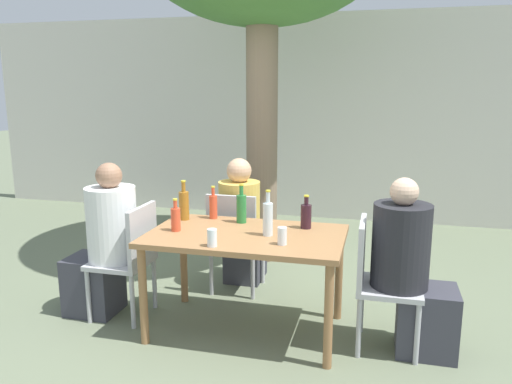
{
  "coord_description": "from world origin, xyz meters",
  "views": [
    {
      "loc": [
        0.94,
        -3.4,
        1.82
      ],
      "look_at": [
        0.0,
        0.3,
        1.02
      ],
      "focal_mm": 35.0,
      "sensor_mm": 36.0,
      "label": 1
    }
  ],
  "objects_px": {
    "soda_bottle_2": "(176,218)",
    "green_bottle_5": "(241,208)",
    "drinking_glass_1": "(282,236)",
    "patio_chair_0": "(130,254)",
    "person_seated_2": "(242,227)",
    "soda_bottle_1": "(213,206)",
    "drinking_glass_0": "(212,238)",
    "person_seated_0": "(104,247)",
    "person_seated_1": "(412,274)",
    "amber_bottle_3": "(184,204)",
    "water_bottle_4": "(268,218)",
    "wine_bottle_0": "(306,215)",
    "patio_chair_1": "(377,276)",
    "dining_table_front": "(246,245)",
    "patio_chair_2": "(235,236)"
  },
  "relations": [
    {
      "from": "soda_bottle_2",
      "to": "green_bottle_5",
      "type": "bearing_deg",
      "value": 40.16
    },
    {
      "from": "drinking_glass_1",
      "to": "patio_chair_0",
      "type": "bearing_deg",
      "value": 171.19
    },
    {
      "from": "person_seated_2",
      "to": "soda_bottle_1",
      "type": "xyz_separation_m",
      "value": [
        -0.09,
        -0.55,
        0.33
      ]
    },
    {
      "from": "drinking_glass_0",
      "to": "person_seated_2",
      "type": "bearing_deg",
      "value": 96.74
    },
    {
      "from": "person_seated_2",
      "to": "soda_bottle_2",
      "type": "height_order",
      "value": "person_seated_2"
    },
    {
      "from": "person_seated_0",
      "to": "person_seated_1",
      "type": "xyz_separation_m",
      "value": [
        2.36,
        -0.0,
        -0.01
      ]
    },
    {
      "from": "person_seated_2",
      "to": "amber_bottle_3",
      "type": "distance_m",
      "value": 0.79
    },
    {
      "from": "person_seated_2",
      "to": "water_bottle_4",
      "type": "bearing_deg",
      "value": 116.53
    },
    {
      "from": "wine_bottle_0",
      "to": "drinking_glass_1",
      "type": "bearing_deg",
      "value": -102.13
    },
    {
      "from": "patio_chair_1",
      "to": "patio_chair_0",
      "type": "bearing_deg",
      "value": 90.0
    },
    {
      "from": "green_bottle_5",
      "to": "patio_chair_0",
      "type": "bearing_deg",
      "value": -161.28
    },
    {
      "from": "water_bottle_4",
      "to": "person_seated_1",
      "type": "bearing_deg",
      "value": 0.52
    },
    {
      "from": "patio_chair_0",
      "to": "soda_bottle_2",
      "type": "height_order",
      "value": "soda_bottle_2"
    },
    {
      "from": "person_seated_0",
      "to": "person_seated_1",
      "type": "distance_m",
      "value": 2.36
    },
    {
      "from": "dining_table_front",
      "to": "patio_chair_2",
      "type": "height_order",
      "value": "patio_chair_2"
    },
    {
      "from": "dining_table_front",
      "to": "person_seated_1",
      "type": "relative_size",
      "value": 1.16
    },
    {
      "from": "person_seated_1",
      "to": "wine_bottle_0",
      "type": "bearing_deg",
      "value": 72.27
    },
    {
      "from": "person_seated_0",
      "to": "soda_bottle_2",
      "type": "height_order",
      "value": "person_seated_0"
    },
    {
      "from": "patio_chair_0",
      "to": "patio_chair_1",
      "type": "distance_m",
      "value": 1.9
    },
    {
      "from": "wine_bottle_0",
      "to": "drinking_glass_0",
      "type": "height_order",
      "value": "wine_bottle_0"
    },
    {
      "from": "soda_bottle_1",
      "to": "amber_bottle_3",
      "type": "xyz_separation_m",
      "value": [
        -0.22,
        -0.09,
        0.02
      ]
    },
    {
      "from": "soda_bottle_1",
      "to": "person_seated_2",
      "type": "bearing_deg",
      "value": 81.22
    },
    {
      "from": "dining_table_front",
      "to": "amber_bottle_3",
      "type": "bearing_deg",
      "value": 156.48
    },
    {
      "from": "wine_bottle_0",
      "to": "soda_bottle_1",
      "type": "relative_size",
      "value": 0.96
    },
    {
      "from": "patio_chair_0",
      "to": "patio_chair_1",
      "type": "relative_size",
      "value": 1.0
    },
    {
      "from": "patio_chair_1",
      "to": "drinking_glass_1",
      "type": "bearing_deg",
      "value": 106.97
    },
    {
      "from": "person_seated_1",
      "to": "soda_bottle_2",
      "type": "height_order",
      "value": "person_seated_1"
    },
    {
      "from": "person_seated_0",
      "to": "soda_bottle_2",
      "type": "distance_m",
      "value": 0.72
    },
    {
      "from": "dining_table_front",
      "to": "drinking_glass_1",
      "type": "distance_m",
      "value": 0.4
    },
    {
      "from": "person_seated_2",
      "to": "wine_bottle_0",
      "type": "relative_size",
      "value": 4.67
    },
    {
      "from": "soda_bottle_2",
      "to": "green_bottle_5",
      "type": "relative_size",
      "value": 0.79
    },
    {
      "from": "patio_chair_2",
      "to": "patio_chair_1",
      "type": "bearing_deg",
      "value": 151.66
    },
    {
      "from": "patio_chair_0",
      "to": "green_bottle_5",
      "type": "bearing_deg",
      "value": 108.72
    },
    {
      "from": "soda_bottle_1",
      "to": "drinking_glass_1",
      "type": "distance_m",
      "value": 0.87
    },
    {
      "from": "patio_chair_2",
      "to": "water_bottle_4",
      "type": "distance_m",
      "value": 0.9
    },
    {
      "from": "amber_bottle_3",
      "to": "water_bottle_4",
      "type": "height_order",
      "value": "water_bottle_4"
    },
    {
      "from": "patio_chair_1",
      "to": "drinking_glass_1",
      "type": "xyz_separation_m",
      "value": [
        -0.64,
        -0.2,
        0.3
      ]
    },
    {
      "from": "soda_bottle_2",
      "to": "amber_bottle_3",
      "type": "distance_m",
      "value": 0.33
    },
    {
      "from": "amber_bottle_3",
      "to": "patio_chair_1",
      "type": "bearing_deg",
      "value": -9.46
    },
    {
      "from": "patio_chair_0",
      "to": "drinking_glass_0",
      "type": "relative_size",
      "value": 7.63
    },
    {
      "from": "dining_table_front",
      "to": "person_seated_1",
      "type": "height_order",
      "value": "person_seated_1"
    },
    {
      "from": "patio_chair_0",
      "to": "drinking_glass_1",
      "type": "xyz_separation_m",
      "value": [
        1.26,
        -0.2,
        0.3
      ]
    },
    {
      "from": "soda_bottle_1",
      "to": "green_bottle_5",
      "type": "bearing_deg",
      "value": -14.46
    },
    {
      "from": "person_seated_1",
      "to": "amber_bottle_3",
      "type": "relative_size",
      "value": 3.82
    },
    {
      "from": "dining_table_front",
      "to": "person_seated_2",
      "type": "distance_m",
      "value": 0.96
    },
    {
      "from": "person_seated_0",
      "to": "soda_bottle_2",
      "type": "xyz_separation_m",
      "value": [
        0.65,
        -0.06,
        0.29
      ]
    },
    {
      "from": "dining_table_front",
      "to": "drinking_glass_1",
      "type": "xyz_separation_m",
      "value": [
        0.31,
        -0.2,
        0.15
      ]
    },
    {
      "from": "patio_chair_2",
      "to": "dining_table_front",
      "type": "bearing_deg",
      "value": 113.27
    },
    {
      "from": "drinking_glass_0",
      "to": "drinking_glass_1",
      "type": "xyz_separation_m",
      "value": [
        0.45,
        0.16,
        0.0
      ]
    },
    {
      "from": "wine_bottle_0",
      "to": "amber_bottle_3",
      "type": "xyz_separation_m",
      "value": [
        -1.0,
        0.01,
        0.03
      ]
    }
  ]
}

